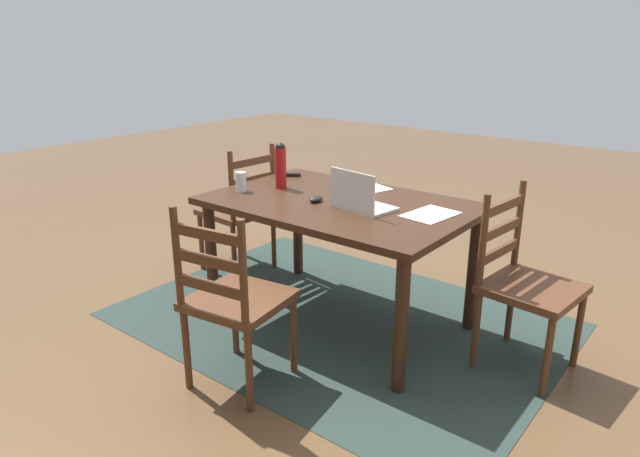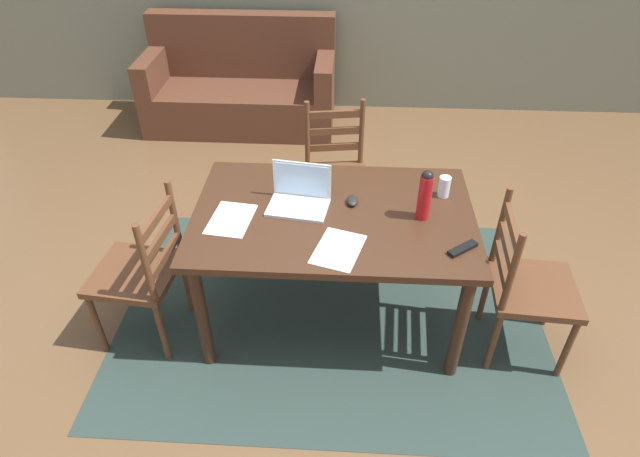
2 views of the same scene
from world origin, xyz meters
The scene contains 14 objects.
ground_plane centered at (0.00, 0.00, 0.00)m, with size 14.00×14.00×0.00m, color brown.
area_rug centered at (0.00, 0.00, 0.00)m, with size 2.56×1.84×0.01m, color #283833.
dining_table centered at (0.00, 0.00, 0.67)m, with size 1.51×0.98×0.77m.
chair_left_near centered at (-1.04, -0.20, 0.46)m, with size 0.48×0.48×0.95m.
chair_far_head centered at (-0.01, 0.86, 0.46)m, with size 0.50×0.50×0.95m.
chair_right_near centered at (1.04, -0.19, 0.46)m, with size 0.47×0.47×0.95m.
couch centered at (-0.99, 2.60, 0.36)m, with size 1.80×0.80×1.00m.
laptop centered at (-0.19, 0.07, 0.82)m, with size 0.35×0.26×0.23m.
water_bottle centered at (0.47, -0.02, 0.91)m, with size 0.07×0.07×0.28m.
drinking_glass centered at (0.60, 0.20, 0.83)m, with size 0.06×0.06×0.12m, color silver.
computer_mouse centered at (0.10, 0.09, 0.78)m, with size 0.06×0.10×0.03m, color black.
tv_remote centered at (0.64, -0.28, 0.78)m, with size 0.04×0.17×0.02m, color black.
paper_stack_left centered at (0.03, -0.31, 0.77)m, with size 0.21×0.30×0.00m, color white.
paper_stack_right centered at (-0.54, -0.09, 0.77)m, with size 0.21×0.30×0.00m, color white.
Camera 2 is at (0.06, -2.30, 2.43)m, focal length 29.74 mm.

